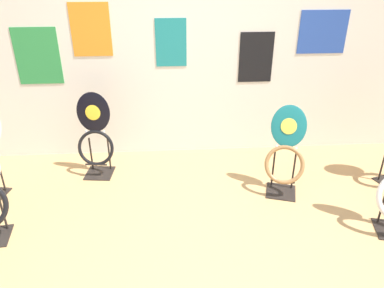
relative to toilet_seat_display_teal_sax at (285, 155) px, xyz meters
The scene contains 4 objects.
ground_plane 1.43m from the toilet_seat_display_teal_sax, 126.74° to the right, with size 14.00×14.00×0.00m, color tan.
wall_back 1.54m from the toilet_seat_display_teal_sax, 130.88° to the left, with size 8.00×0.07×2.60m.
toilet_seat_display_teal_sax is the anchor object (origin of this frame).
toilet_seat_display_jazz_black 1.90m from the toilet_seat_display_teal_sax, 166.04° to the left, with size 0.39×0.31×0.89m.
Camera 1 is at (-0.28, -1.92, 2.11)m, focal length 35.00 mm.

